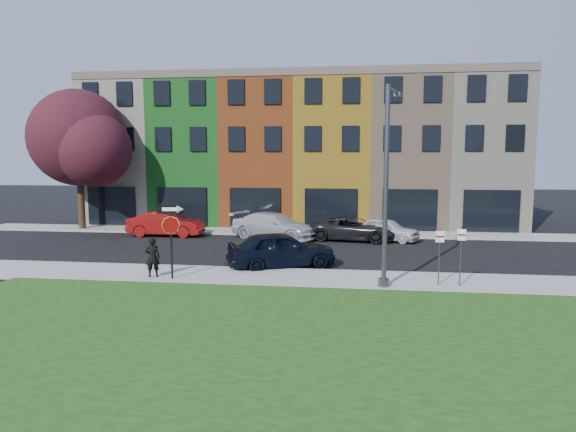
# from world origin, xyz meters

# --- Properties ---
(ground) EXTENTS (120.00, 120.00, 0.00)m
(ground) POSITION_xyz_m (0.00, 0.00, 0.00)
(ground) COLOR black
(ground) RESTS_ON ground
(sidewalk_near) EXTENTS (40.00, 3.00, 0.12)m
(sidewalk_near) POSITION_xyz_m (2.00, 3.00, 0.06)
(sidewalk_near) COLOR gray
(sidewalk_near) RESTS_ON ground
(sidewalk_far) EXTENTS (40.00, 2.40, 0.12)m
(sidewalk_far) POSITION_xyz_m (-3.00, 15.00, 0.06)
(sidewalk_far) COLOR gray
(sidewalk_far) RESTS_ON ground
(rowhouse_block) EXTENTS (30.00, 10.12, 10.00)m
(rowhouse_block) POSITION_xyz_m (-2.50, 21.18, 4.99)
(rowhouse_block) COLOR beige
(rowhouse_block) RESTS_ON ground
(stop_sign) EXTENTS (1.05, 0.18, 2.93)m
(stop_sign) POSITION_xyz_m (-5.61, 2.03, 2.21)
(stop_sign) COLOR black
(stop_sign) RESTS_ON sidewalk_near
(man) EXTENTS (0.73, 0.61, 1.60)m
(man) POSITION_xyz_m (-6.47, 2.23, 0.92)
(man) COLOR black
(man) RESTS_ON sidewalk_near
(sedan_near) EXTENTS (5.33, 6.14, 1.63)m
(sedan_near) POSITION_xyz_m (-1.69, 5.10, 0.81)
(sedan_near) COLOR black
(sedan_near) RESTS_ON ground
(parked_car_red) EXTENTS (1.80, 4.67, 1.51)m
(parked_car_red) POSITION_xyz_m (-9.95, 12.94, 0.76)
(parked_car_red) COLOR maroon
(parked_car_red) RESTS_ON ground
(parked_car_silver) EXTENTS (5.61, 6.71, 1.54)m
(parked_car_silver) POSITION_xyz_m (-3.21, 12.82, 0.77)
(parked_car_silver) COLOR #B6B5BB
(parked_car_silver) RESTS_ON ground
(parked_car_dark) EXTENTS (3.63, 5.56, 1.37)m
(parked_car_dark) POSITION_xyz_m (1.49, 12.78, 0.69)
(parked_car_dark) COLOR black
(parked_car_dark) RESTS_ON ground
(parked_car_white) EXTENTS (4.50, 5.05, 1.32)m
(parked_car_white) POSITION_xyz_m (3.36, 12.92, 0.66)
(parked_car_white) COLOR silver
(parked_car_white) RESTS_ON ground
(street_lamp) EXTENTS (0.89, 2.54, 7.36)m
(street_lamp) POSITION_xyz_m (2.67, 2.12, 3.83)
(street_lamp) COLOR #4B4D50
(street_lamp) RESTS_ON sidewalk_near
(parking_sign_a) EXTENTS (0.32, 0.09, 2.15)m
(parking_sign_a) POSITION_xyz_m (4.66, 2.35, 1.46)
(parking_sign_a) COLOR #4B4D50
(parking_sign_a) RESTS_ON sidewalk_near
(parking_sign_b) EXTENTS (0.31, 0.14, 2.24)m
(parking_sign_b) POSITION_xyz_m (5.44, 2.34, 1.52)
(parking_sign_b) COLOR #4B4D50
(parking_sign_b) RESTS_ON sidewalk_near
(tree_purple) EXTENTS (7.49, 6.55, 9.06)m
(tree_purple) POSITION_xyz_m (-16.25, 14.70, 5.90)
(tree_purple) COLOR black
(tree_purple) RESTS_ON sidewalk_far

